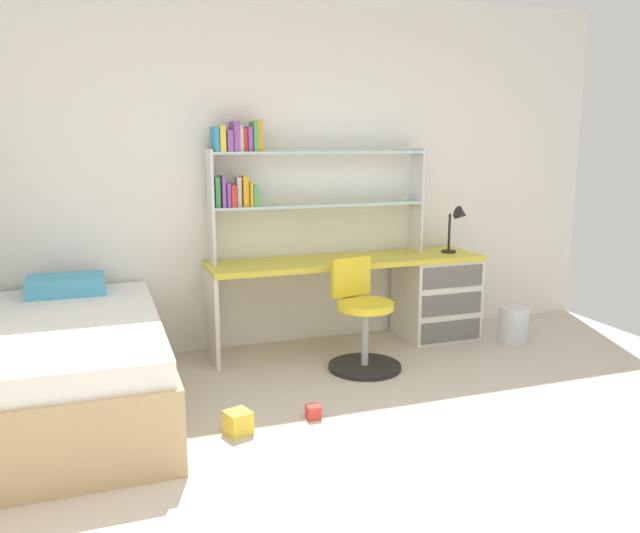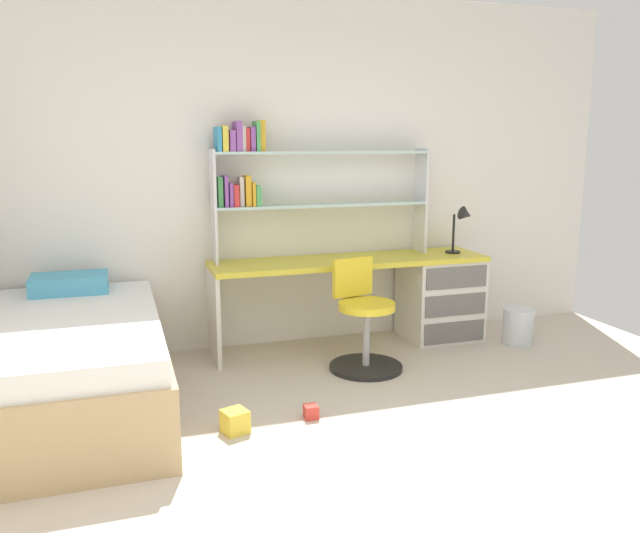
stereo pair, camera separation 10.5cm
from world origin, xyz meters
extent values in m
cube|color=white|center=(0.00, 2.79, 1.36)|extent=(5.50, 0.06, 2.71)
cube|color=gold|center=(0.37, 2.48, 0.68)|extent=(2.16, 0.53, 0.04)
cube|color=silver|center=(1.16, 2.48, 0.33)|extent=(0.58, 0.50, 0.66)
cube|color=silver|center=(-0.70, 2.48, 0.33)|extent=(0.03, 0.47, 0.66)
cube|color=#64625E|center=(1.16, 2.23, 0.11)|extent=(0.53, 0.01, 0.17)
cube|color=#64625E|center=(1.16, 2.23, 0.33)|extent=(0.53, 0.01, 0.17)
cube|color=#64625E|center=(1.16, 2.23, 0.55)|extent=(0.53, 0.01, 0.17)
cube|color=silver|center=(-0.65, 2.62, 1.12)|extent=(0.02, 0.22, 0.84)
cube|color=silver|center=(1.03, 2.62, 1.12)|extent=(0.02, 0.22, 0.84)
cube|color=silver|center=(0.19, 2.62, 1.11)|extent=(1.66, 0.22, 0.02)
cube|color=silver|center=(0.19, 2.62, 1.51)|extent=(1.66, 0.22, 0.02)
cube|color=#4CA559|center=(-0.61, 2.62, 1.23)|extent=(0.04, 0.12, 0.22)
cube|color=purple|center=(-0.57, 2.62, 1.24)|extent=(0.02, 0.18, 0.23)
cube|color=purple|center=(-0.53, 2.62, 1.21)|extent=(0.03, 0.16, 0.17)
cube|color=red|center=(-0.49, 2.62, 1.20)|extent=(0.04, 0.18, 0.16)
cube|color=beige|center=(-0.45, 2.62, 1.23)|extent=(0.03, 0.12, 0.21)
cube|color=gold|center=(-0.40, 2.62, 1.24)|extent=(0.04, 0.14, 0.22)
cube|color=gold|center=(-0.36, 2.62, 1.21)|extent=(0.02, 0.19, 0.18)
cube|color=#4CA559|center=(-0.33, 2.62, 1.20)|extent=(0.04, 0.18, 0.15)
cube|color=#338CBF|center=(-0.61, 2.62, 1.61)|extent=(0.03, 0.20, 0.17)
cube|color=yellow|center=(-0.57, 2.62, 1.61)|extent=(0.04, 0.20, 0.18)
cube|color=purple|center=(-0.51, 2.62, 1.60)|extent=(0.04, 0.20, 0.15)
cube|color=purple|center=(-0.46, 2.62, 1.63)|extent=(0.04, 0.19, 0.21)
cube|color=beige|center=(-0.43, 2.62, 1.61)|extent=(0.02, 0.16, 0.18)
cube|color=red|center=(-0.40, 2.62, 1.61)|extent=(0.03, 0.13, 0.17)
cube|color=purple|center=(-0.36, 2.62, 1.61)|extent=(0.03, 0.15, 0.18)
cube|color=#4CA559|center=(-0.32, 2.62, 1.63)|extent=(0.03, 0.17, 0.22)
cube|color=gold|center=(-0.29, 2.62, 1.63)|extent=(0.04, 0.12, 0.22)
cylinder|color=black|center=(1.25, 2.47, 0.71)|extent=(0.12, 0.12, 0.02)
cylinder|color=black|center=(1.25, 2.47, 0.87)|extent=(0.02, 0.02, 0.30)
cone|color=black|center=(1.33, 2.42, 1.02)|extent=(0.12, 0.11, 0.13)
cylinder|color=black|center=(0.29, 1.95, 0.01)|extent=(0.52, 0.52, 0.03)
cylinder|color=#A5A8AD|center=(0.29, 1.95, 0.22)|extent=(0.05, 0.05, 0.44)
cylinder|color=yellow|center=(0.29, 1.95, 0.46)|extent=(0.40, 0.40, 0.05)
cube|color=yellow|center=(0.25, 2.13, 0.64)|extent=(0.32, 0.11, 0.28)
cube|color=tan|center=(-1.67, 1.80, 0.22)|extent=(1.12, 1.89, 0.45)
cube|color=white|center=(-1.67, 1.80, 0.52)|extent=(1.06, 1.83, 0.14)
cube|color=#4CA5CC|center=(-1.67, 2.49, 0.65)|extent=(0.50, 0.32, 0.12)
cylinder|color=silver|center=(1.67, 2.12, 0.14)|extent=(0.24, 0.24, 0.29)
cube|color=red|center=(-0.32, 1.29, 0.04)|extent=(0.08, 0.08, 0.08)
cube|color=gold|center=(-0.78, 1.24, 0.06)|extent=(0.16, 0.16, 0.13)
camera|label=1|loc=(-1.44, -2.00, 1.60)|focal=35.65mm
camera|label=2|loc=(-1.34, -2.04, 1.60)|focal=35.65mm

